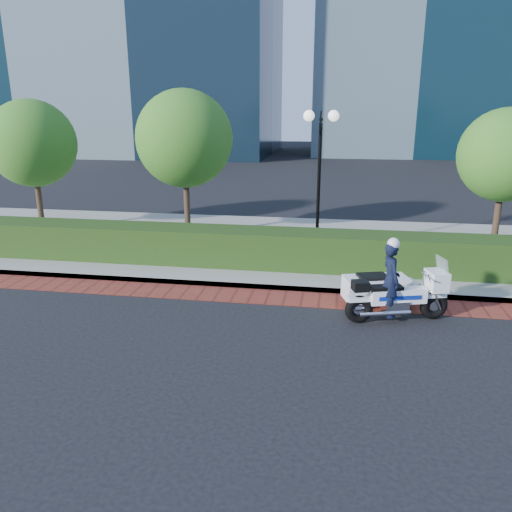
% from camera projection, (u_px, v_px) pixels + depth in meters
% --- Properties ---
extents(ground, '(120.00, 120.00, 0.00)m').
position_uv_depth(ground, '(258.00, 322.00, 10.70)').
color(ground, black).
rests_on(ground, ground).
extents(brick_strip, '(60.00, 1.00, 0.01)m').
position_uv_depth(brick_strip, '(268.00, 297.00, 12.12)').
color(brick_strip, maroon).
rests_on(brick_strip, ground).
extents(sidewalk, '(60.00, 8.00, 0.15)m').
position_uv_depth(sidewalk, '(287.00, 246.00, 16.35)').
color(sidewalk, gray).
rests_on(sidewalk, ground).
extents(hedge_main, '(18.00, 1.20, 1.00)m').
position_uv_depth(hedge_main, '(278.00, 248.00, 13.92)').
color(hedge_main, black).
rests_on(hedge_main, sidewalk).
extents(lamppost, '(1.02, 0.70, 4.21)m').
position_uv_depth(lamppost, '(320.00, 160.00, 14.62)').
color(lamppost, black).
rests_on(lamppost, sidewalk).
extents(tree_a, '(3.00, 3.00, 4.58)m').
position_uv_depth(tree_a, '(32.00, 144.00, 17.32)').
color(tree_a, '#332319').
rests_on(tree_a, sidewalk).
extents(tree_b, '(3.20, 3.20, 4.89)m').
position_uv_depth(tree_b, '(184.00, 139.00, 16.41)').
color(tree_b, '#332319').
rests_on(tree_b, sidewalk).
extents(tree_c, '(2.80, 2.80, 4.30)m').
position_uv_depth(tree_c, '(506.00, 155.00, 14.97)').
color(tree_c, '#332319').
rests_on(tree_c, sidewalk).
extents(police_motorcycle, '(2.31, 1.67, 1.86)m').
position_uv_depth(police_motorcycle, '(388.00, 288.00, 10.91)').
color(police_motorcycle, black).
rests_on(police_motorcycle, ground).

